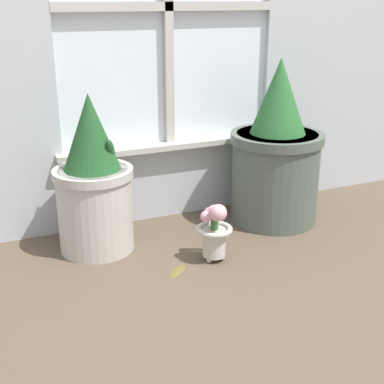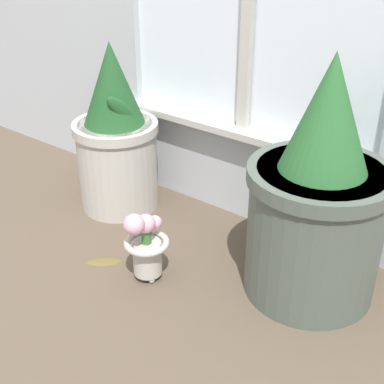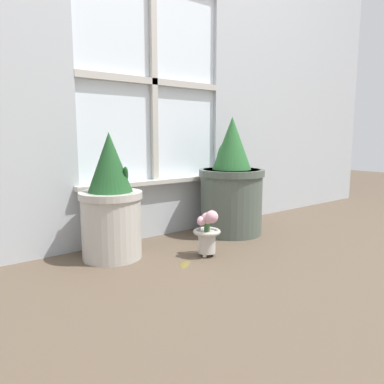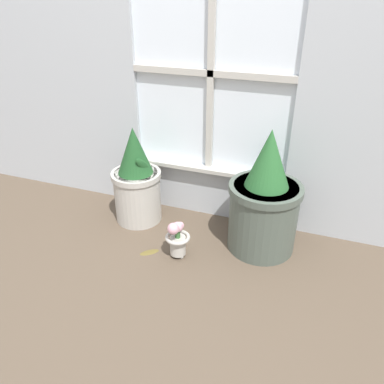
# 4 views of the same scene
# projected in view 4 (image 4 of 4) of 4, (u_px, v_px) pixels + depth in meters

# --- Properties ---
(ground_plane) EXTENTS (10.00, 10.00, 0.00)m
(ground_plane) POSITION_uv_depth(u_px,v_px,m) (174.00, 267.00, 1.99)
(ground_plane) COLOR brown
(potted_plant_left) EXTENTS (0.30, 0.30, 0.61)m
(potted_plant_left) POSITION_uv_depth(u_px,v_px,m) (137.00, 181.00, 2.28)
(potted_plant_left) COLOR #B7B2A8
(potted_plant_left) RESTS_ON ground_plane
(potted_plant_right) EXTENTS (0.39, 0.39, 0.70)m
(potted_plant_right) POSITION_uv_depth(u_px,v_px,m) (264.00, 202.00, 2.01)
(potted_plant_right) COLOR #4C564C
(potted_plant_right) RESTS_ON ground_plane
(flower_vase) EXTENTS (0.14, 0.14, 0.24)m
(flower_vase) POSITION_uv_depth(u_px,v_px,m) (177.00, 238.00, 2.01)
(flower_vase) COLOR #BCB7AD
(flower_vase) RESTS_ON ground_plane
(fallen_leaf) EXTENTS (0.11, 0.11, 0.01)m
(fallen_leaf) POSITION_uv_depth(u_px,v_px,m) (149.00, 252.00, 2.10)
(fallen_leaf) COLOR brown
(fallen_leaf) RESTS_ON ground_plane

